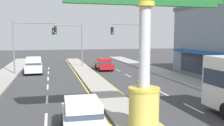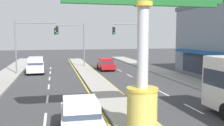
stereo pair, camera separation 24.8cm
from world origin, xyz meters
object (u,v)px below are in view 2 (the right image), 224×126
at_px(suv_near_left_lane, 36,65).
at_px(sedan_mid_left_lane, 81,117).
at_px(traffic_light_left_side, 32,38).
at_px(traffic_light_right_side, 135,37).
at_px(district_sign, 143,50).
at_px(sedan_far_right_lane, 106,64).
at_px(traffic_light_median_far, 73,38).

distance_m(suv_near_left_lane, sedan_mid_left_lane, 20.27).
xyz_separation_m(traffic_light_left_side, traffic_light_right_side, (12.60, 0.53, 0.00)).
height_order(district_sign, traffic_light_left_side, district_sign).
relative_size(sedan_far_right_lane, suv_near_left_lane, 0.92).
relative_size(traffic_light_right_side, sedan_mid_left_lane, 1.43).
bearing_deg(traffic_light_median_far, traffic_light_right_side, -34.32).
height_order(traffic_light_left_side, sedan_far_right_lane, traffic_light_left_side).
bearing_deg(traffic_light_right_side, suv_near_left_lane, 177.36).
height_order(district_sign, sedan_far_right_lane, district_sign).
bearing_deg(traffic_light_right_side, district_sign, -107.52).
relative_size(sedan_far_right_lane, sedan_mid_left_lane, 0.99).
bearing_deg(traffic_light_median_far, sedan_far_right_lane, -44.01).
distance_m(district_sign, sedan_mid_left_lane, 4.07).
bearing_deg(sedan_far_right_lane, sedan_mid_left_lane, -104.63).
relative_size(traffic_light_left_side, suv_near_left_lane, 1.33).
relative_size(traffic_light_median_far, suv_near_left_lane, 1.33).
bearing_deg(sedan_far_right_lane, traffic_light_left_side, -168.20).
bearing_deg(traffic_light_median_far, district_sign, -87.35).
height_order(traffic_light_left_side, suv_near_left_lane, traffic_light_left_side).
height_order(suv_near_left_lane, sedan_mid_left_lane, suv_near_left_lane).
bearing_deg(sedan_mid_left_lane, traffic_light_median_far, 86.38).
height_order(district_sign, traffic_light_right_side, district_sign).
relative_size(traffic_light_left_side, sedan_mid_left_lane, 1.43).
xyz_separation_m(district_sign, sedan_far_right_lane, (2.71, 21.31, -2.99)).
distance_m(district_sign, traffic_light_right_side, 20.93).
height_order(sedan_far_right_lane, suv_near_left_lane, suv_near_left_lane).
bearing_deg(traffic_light_right_side, traffic_light_left_side, -177.58).
bearing_deg(district_sign, traffic_light_left_side, 107.97).
xyz_separation_m(traffic_light_left_side, sedan_mid_left_lane, (3.59, -18.90, -3.46)).
bearing_deg(traffic_light_right_side, sedan_far_right_lane, 159.36).
distance_m(traffic_light_right_side, sedan_far_right_lane, 5.16).
height_order(sedan_far_right_lane, sedan_mid_left_lane, same).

